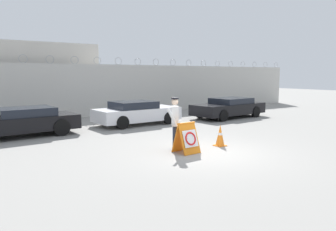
# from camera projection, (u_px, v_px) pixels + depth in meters

# --- Properties ---
(ground_plane) EXTENTS (90.00, 90.00, 0.00)m
(ground_plane) POSITION_uv_depth(u_px,v_px,m) (208.00, 153.00, 10.85)
(ground_plane) COLOR gray
(perimeter_wall) EXTENTS (36.00, 0.30, 3.64)m
(perimeter_wall) POSITION_uv_depth(u_px,v_px,m) (87.00, 90.00, 19.83)
(perimeter_wall) COLOR beige
(perimeter_wall) RESTS_ON ground_plane
(building_block) EXTENTS (9.17, 7.72, 4.53)m
(building_block) POSITION_uv_depth(u_px,v_px,m) (14.00, 79.00, 22.39)
(building_block) COLOR beige
(building_block) RESTS_ON ground_plane
(barricade_sign) EXTENTS (0.74, 0.76, 1.01)m
(barricade_sign) POSITION_uv_depth(u_px,v_px,m) (187.00, 138.00, 10.76)
(barricade_sign) COLOR orange
(barricade_sign) RESTS_ON ground_plane
(security_guard) EXTENTS (0.61, 0.58, 1.80)m
(security_guard) POSITION_uv_depth(u_px,v_px,m) (175.00, 121.00, 11.06)
(security_guard) COLOR #232838
(security_guard) RESTS_ON ground_plane
(traffic_cone_near) EXTENTS (0.37, 0.37, 0.77)m
(traffic_cone_near) POSITION_uv_depth(u_px,v_px,m) (220.00, 135.00, 11.82)
(traffic_cone_near) COLOR orange
(traffic_cone_near) RESTS_ON ground_plane
(parked_car_front_coupe) EXTENTS (4.62, 2.16, 1.20)m
(parked_car_front_coupe) POSITION_uv_depth(u_px,v_px,m) (22.00, 121.00, 13.62)
(parked_car_front_coupe) COLOR black
(parked_car_front_coupe) RESTS_ON ground_plane
(parked_car_rear_sedan) EXTENTS (4.44, 2.10, 1.21)m
(parked_car_rear_sedan) POSITION_uv_depth(u_px,v_px,m) (137.00, 113.00, 16.84)
(parked_car_rear_sedan) COLOR black
(parked_car_rear_sedan) RESTS_ON ground_plane
(parked_car_far_side) EXTENTS (4.88, 2.29, 1.18)m
(parked_car_far_side) POSITION_uv_depth(u_px,v_px,m) (229.00, 107.00, 19.53)
(parked_car_far_side) COLOR black
(parked_car_far_side) RESTS_ON ground_plane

